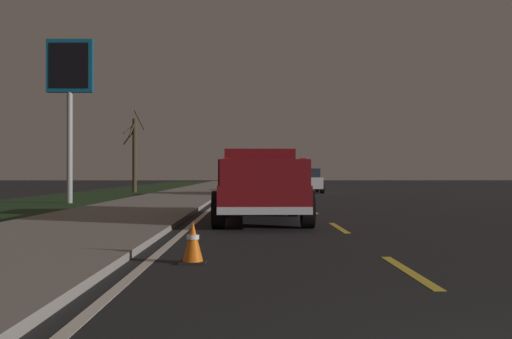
% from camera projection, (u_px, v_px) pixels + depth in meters
% --- Properties ---
extents(ground, '(144.00, 144.00, 0.00)m').
position_uv_depth(ground, '(289.00, 197.00, 29.49)').
color(ground, black).
extents(sidewalk_shoulder, '(108.00, 4.00, 0.12)m').
position_uv_depth(sidewalk_shoulder, '(181.00, 196.00, 29.45)').
color(sidewalk_shoulder, gray).
rests_on(sidewalk_shoulder, ground).
extents(grass_verge, '(108.00, 6.00, 0.01)m').
position_uv_depth(grass_verge, '(85.00, 197.00, 29.41)').
color(grass_verge, '#1E3819').
rests_on(grass_verge, ground).
extents(lane_markings, '(108.00, 3.54, 0.01)m').
position_uv_depth(lane_markings, '(241.00, 195.00, 31.25)').
color(lane_markings, yellow).
rests_on(lane_markings, ground).
extents(pickup_truck, '(5.46, 2.35, 1.87)m').
position_uv_depth(pickup_truck, '(260.00, 186.00, 14.71)').
color(pickup_truck, maroon).
rests_on(pickup_truck, ground).
extents(sedan_tan, '(4.44, 2.09, 1.54)m').
position_uv_depth(sedan_tan, '(251.00, 182.00, 30.73)').
color(sedan_tan, '#9E845B').
rests_on(sedan_tan, ground).
extents(sedan_white, '(4.42, 2.06, 1.54)m').
position_uv_depth(sedan_white, '(306.00, 180.00, 36.26)').
color(sedan_white, silver).
rests_on(sedan_white, ground).
extents(gas_price_sign, '(0.27, 1.90, 6.78)m').
position_uv_depth(gas_price_sign, '(70.00, 80.00, 23.27)').
color(gas_price_sign, '#99999E').
rests_on(gas_price_sign, ground).
extents(street_light_near, '(0.36, 1.97, 8.89)m').
position_uv_depth(street_light_near, '(0.00, 10.00, 13.96)').
color(street_light_near, '#4C4C51').
rests_on(street_light_near, ground).
extents(bare_tree_far, '(1.68, 1.48, 5.37)m').
position_uv_depth(bare_tree_far, '(134.00, 152.00, 36.55)').
color(bare_tree_far, '#423323').
rests_on(bare_tree_far, ground).
extents(traffic_cone_near, '(0.36, 0.36, 0.58)m').
position_uv_depth(traffic_cone_near, '(193.00, 243.00, 7.69)').
color(traffic_cone_near, black).
rests_on(traffic_cone_near, ground).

